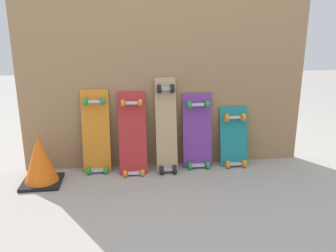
# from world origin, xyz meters

# --- Properties ---
(ground_plane) EXTENTS (12.00, 12.00, 0.00)m
(ground_plane) POSITION_xyz_m (0.00, 0.00, 0.00)
(ground_plane) COLOR #9E9991
(plywood_wall_panel) EXTENTS (2.27, 0.04, 1.61)m
(plywood_wall_panel) POSITION_xyz_m (0.00, 0.07, 0.80)
(plywood_wall_panel) COLOR #99724C
(plywood_wall_panel) RESTS_ON ground
(skateboard_orange) EXTENTS (0.21, 0.17, 0.72)m
(skateboard_orange) POSITION_xyz_m (-0.56, -0.02, 0.29)
(skateboard_orange) COLOR orange
(skateboard_orange) RESTS_ON ground
(skateboard_red) EXTENTS (0.21, 0.25, 0.70)m
(skateboard_red) POSITION_xyz_m (-0.28, -0.06, 0.28)
(skateboard_red) COLOR #B22626
(skateboard_red) RESTS_ON ground
(skateboard_natural) EXTENTS (0.17, 0.24, 0.79)m
(skateboard_natural) POSITION_xyz_m (-0.01, -0.06, 0.33)
(skateboard_natural) COLOR tan
(skateboard_natural) RESTS_ON ground
(skateboard_purple) EXTENTS (0.24, 0.18, 0.67)m
(skateboard_purple) POSITION_xyz_m (0.25, -0.02, 0.27)
(skateboard_purple) COLOR #6B338C
(skateboard_purple) RESTS_ON ground
(skateboard_teal) EXTENTS (0.23, 0.19, 0.55)m
(skateboard_teal) POSITION_xyz_m (0.55, -0.03, 0.21)
(skateboard_teal) COLOR #197A7F
(skateboard_teal) RESTS_ON ground
(traffic_cone) EXTENTS (0.28, 0.28, 0.37)m
(traffic_cone) POSITION_xyz_m (-0.95, -0.22, 0.18)
(traffic_cone) COLOR black
(traffic_cone) RESTS_ON ground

